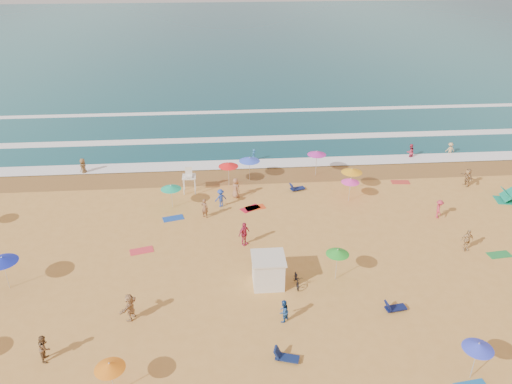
{
  "coord_description": "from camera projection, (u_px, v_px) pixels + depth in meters",
  "views": [
    {
      "loc": [
        -3.74,
        -31.31,
        20.78
      ],
      "look_at": [
        -0.77,
        6.0,
        1.5
      ],
      "focal_mm": 35.0,
      "sensor_mm": 36.0,
      "label": 1
    }
  ],
  "objects": [
    {
      "name": "loungers",
      "position": [
        348.0,
        280.0,
        33.55
      ],
      "size": [
        56.74,
        24.48,
        0.34
      ],
      "color": "#0E1E47",
      "rests_on": "ground"
    },
    {
      "name": "ground",
      "position": [
        273.0,
        246.0,
        37.53
      ],
      "size": [
        220.0,
        220.0,
        0.0
      ],
      "primitive_type": "plane",
      "color": "gold",
      "rests_on": "ground"
    },
    {
      "name": "cabana_roof",
      "position": [
        268.0,
        258.0,
        32.51
      ],
      "size": [
        2.2,
        2.2,
        0.12
      ],
      "primitive_type": "cube",
      "color": "silver",
      "rests_on": "cabana"
    },
    {
      "name": "beachgoers",
      "position": [
        271.0,
        211.0,
        40.56
      ],
      "size": [
        47.02,
        27.15,
        2.14
      ],
      "color": "#B72D4A",
      "rests_on": "ground"
    },
    {
      "name": "cabana",
      "position": [
        268.0,
        271.0,
        32.99
      ],
      "size": [
        2.0,
        2.0,
        2.0
      ],
      "primitive_type": "cube",
      "color": "silver",
      "rests_on": "ground"
    },
    {
      "name": "towels",
      "position": [
        297.0,
        258.0,
        36.01
      ],
      "size": [
        39.38,
        26.5,
        0.03
      ],
      "color": "#DB1B58",
      "rests_on": "ground"
    },
    {
      "name": "beach_umbrellas",
      "position": [
        273.0,
        213.0,
        37.68
      ],
      "size": [
        55.93,
        27.08,
        0.8
      ],
      "color": "#F6A519",
      "rests_on": "ground"
    },
    {
      "name": "lifeguard_stand",
      "position": [
        189.0,
        182.0,
        44.88
      ],
      "size": [
        1.2,
        1.2,
        2.1
      ],
      "primitive_type": null,
      "color": "white",
      "rests_on": "ground"
    },
    {
      "name": "bicycle",
      "position": [
        297.0,
        279.0,
        33.11
      ],
      "size": [
        0.64,
        1.75,
        0.91
      ],
      "primitive_type": "imported",
      "rotation": [
        0.0,
        0.0,
        -0.02
      ],
      "color": "black",
      "rests_on": "ground"
    },
    {
      "name": "ocean",
      "position": [
        232.0,
        39.0,
        111.96
      ],
      "size": [
        220.0,
        140.0,
        0.18
      ],
      "primitive_type": "cube",
      "color": "#0C4756",
      "rests_on": "ground"
    },
    {
      "name": "wet_sand",
      "position": [
        259.0,
        175.0,
        48.6
      ],
      "size": [
        220.0,
        220.0,
        0.0
      ],
      "primitive_type": "plane",
      "color": "olive",
      "rests_on": "ground"
    },
    {
      "name": "surf_foam",
      "position": [
        252.0,
        141.0,
        56.37
      ],
      "size": [
        200.0,
        18.7,
        0.05
      ],
      "color": "white",
      "rests_on": "ground"
    }
  ]
}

